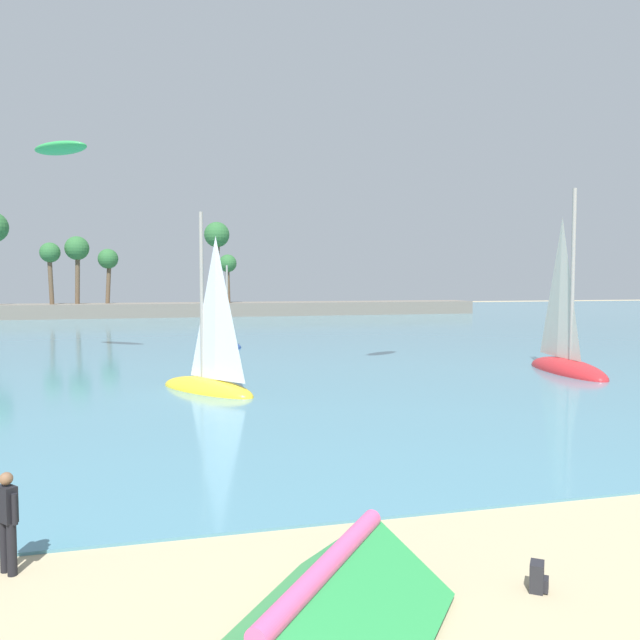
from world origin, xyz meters
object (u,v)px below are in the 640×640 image
Objects in this scene: person_at_waterline at (7,519)px; sailboat_toward_headland at (226,342)px; sailboat_far_left at (209,374)px; folded_kite at (326,590)px; sailboat_mid_bay at (566,354)px; backpack_near_kite at (538,578)px; kite_aloft_high_over_bay at (60,148)px.

sailboat_toward_headland is at bearing 77.62° from person_at_waterline.
folded_kite is at bearing -90.44° from sailboat_far_left.
sailboat_mid_bay is 1.23× the size of sailboat_far_left.
backpack_near_kite is at bearing -88.46° from sailboat_toward_headland.
sailboat_mid_bay is 21.46m from sailboat_toward_headland.
person_at_waterline reaches higher than backpack_near_kite.
sailboat_mid_bay reaches higher than folded_kite.
folded_kite is at bearing -169.31° from backpack_near_kite.
sailboat_toward_headland is 1.46× the size of kite_aloft_high_over_bay.
sailboat_far_left is at bearing -176.08° from sailboat_mid_bay.
person_at_waterline is at bearing -102.38° from sailboat_toward_headland.
person_at_waterline is 0.21× the size of sailboat_far_left.
person_at_waterline is 3.78× the size of backpack_near_kite.
sailboat_far_left is 19.63m from kite_aloft_high_over_bay.
folded_kite is 19.45m from sailboat_far_left.
folded_kite is at bearing -37.18° from person_at_waterline.
backpack_near_kite is at bearing 10.69° from folded_kite.
backpack_near_kite is 0.04× the size of sailboat_mid_bay.
person_at_waterline is (-4.40, 3.34, 0.12)m from folded_kite.
kite_aloft_high_over_bay reaches higher than sailboat_toward_headland.
folded_kite is 0.46× the size of sailboat_mid_bay.
sailboat_toward_headland is 0.75× the size of sailboat_far_left.
sailboat_mid_bay is at bearing 3.92° from sailboat_far_left.
kite_aloft_high_over_bay reaches higher than sailboat_mid_bay.
folded_kite is at bearing -34.70° from kite_aloft_high_over_bay.
kite_aloft_high_over_bay is (-25.60, 12.65, 11.58)m from sailboat_mid_bay.
kite_aloft_high_over_bay is at bearing 117.98° from sailboat_far_left.
kite_aloft_high_over_bay is at bearing -169.04° from sailboat_toward_headland.
folded_kite is at bearing -131.59° from sailboat_mid_bay.
sailboat_toward_headland reaches higher than backpack_near_kite.
sailboat_far_left is (-3.38, 18.78, 0.58)m from backpack_near_kite.
sailboat_mid_bay reaches higher than sailboat_toward_headland.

